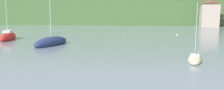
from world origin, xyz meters
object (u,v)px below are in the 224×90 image
Objects in this scene: shore_building_west at (210,14)px; sailboat_far_6 at (8,37)px; mooring_buoy_near at (177,35)px; sailboat_mid_8 at (51,42)px; sailboat_mid_9 at (195,60)px.

sailboat_far_6 is (-56.01, -47.65, -4.51)m from shore_building_west.
shore_building_west is 22.22× the size of mooring_buoy_near.
sailboat_far_6 is 0.94× the size of sailboat_mid_8.
mooring_buoy_near is (-18.82, -34.04, -5.06)m from shore_building_west.
shore_building_west is 1.50× the size of sailboat_mid_9.
sailboat_mid_8 reaches higher than sailboat_mid_9.
sailboat_far_6 reaches higher than sailboat_mid_9.
sailboat_mid_8 is 32.64m from mooring_buoy_near.
sailboat_mid_9 is (32.98, -18.50, -0.30)m from sailboat_far_6.
sailboat_mid_8 is 24.05m from sailboat_mid_9.
sailboat_mid_8 is (-44.15, -54.63, -4.60)m from shore_building_west.
sailboat_mid_8 is at bearing 77.18° from sailboat_mid_9.
mooring_buoy_near is (25.33, 20.59, -0.46)m from sailboat_mid_8.
sailboat_far_6 is at bearing -103.59° from sailboat_mid_8.
mooring_buoy_near is (4.22, 32.10, -0.25)m from sailboat_mid_9.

